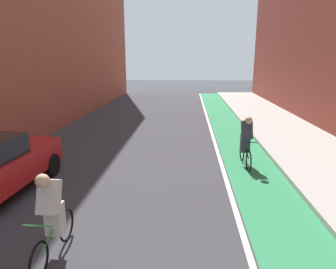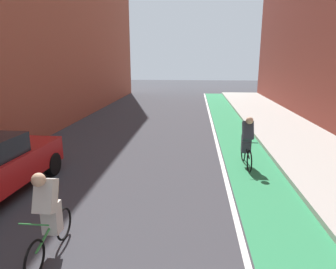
{
  "view_description": "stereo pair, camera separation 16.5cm",
  "coord_description": "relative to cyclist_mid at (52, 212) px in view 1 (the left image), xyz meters",
  "views": [
    {
      "loc": [
        1.55,
        3.55,
        3.3
      ],
      "look_at": [
        1.0,
        11.72,
        1.28
      ],
      "focal_mm": 32.78,
      "sensor_mm": 36.0,
      "label": 1
    },
    {
      "loc": [
        1.71,
        3.57,
        3.3
      ],
      "look_at": [
        1.0,
        11.72,
        1.28
      ],
      "focal_mm": 32.78,
      "sensor_mm": 36.0,
      "label": 2
    }
  ],
  "objects": [
    {
      "name": "ground_plane",
      "position": [
        0.69,
        5.95,
        -0.84
      ],
      "size": [
        79.1,
        79.1,
        0.0
      ],
      "primitive_type": "plane",
      "color": "#38383D"
    },
    {
      "name": "bike_lane_paint",
      "position": [
        4.23,
        7.95,
        -0.84
      ],
      "size": [
        1.6,
        35.95,
        0.0
      ],
      "primitive_type": "cube",
      "color": "#2D8451",
      "rests_on": "ground"
    },
    {
      "name": "lane_divider_stripe",
      "position": [
        3.33,
        7.95,
        -0.84
      ],
      "size": [
        0.12,
        35.95,
        0.0
      ],
      "primitive_type": "cube",
      "color": "white",
      "rests_on": "ground"
    },
    {
      "name": "sidewalk_right",
      "position": [
        6.71,
        7.95,
        -0.77
      ],
      "size": [
        3.37,
        35.95,
        0.14
      ],
      "primitive_type": "cube",
      "color": "#A8A59E",
      "rests_on": "ground"
    },
    {
      "name": "cyclist_mid",
      "position": [
        0.0,
        0.0,
        0.0
      ],
      "size": [
        0.48,
        1.66,
        1.58
      ],
      "color": "black",
      "rests_on": "ground"
    },
    {
      "name": "cyclist_trailing",
      "position": [
        4.04,
        4.9,
        -0.03
      ],
      "size": [
        0.48,
        1.73,
        1.62
      ],
      "color": "black",
      "rests_on": "ground"
    }
  ]
}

